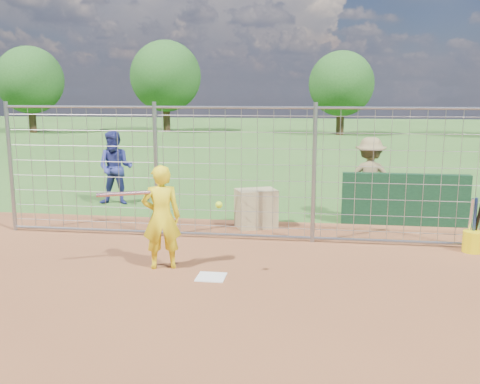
% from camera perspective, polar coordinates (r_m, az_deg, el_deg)
% --- Properties ---
extents(ground, '(100.00, 100.00, 0.00)m').
position_cam_1_polar(ground, '(8.42, -2.83, -8.67)').
color(ground, '#2D591E').
rests_on(ground, ground).
extents(infield_dirt, '(18.00, 18.00, 0.00)m').
position_cam_1_polar(infield_dirt, '(5.75, -8.86, -18.36)').
color(infield_dirt, brown).
rests_on(infield_dirt, ground).
extents(home_plate, '(0.43, 0.43, 0.02)m').
position_cam_1_polar(home_plate, '(8.23, -3.10, -9.05)').
color(home_plate, silver).
rests_on(home_plate, ground).
extents(dugout_wall, '(2.60, 0.20, 1.10)m').
position_cam_1_polar(dugout_wall, '(11.76, 17.16, -0.78)').
color(dugout_wall, '#11381E').
rests_on(dugout_wall, ground).
extents(batter, '(0.70, 0.57, 1.67)m').
position_cam_1_polar(batter, '(8.52, -8.38, -2.69)').
color(batter, yellow).
rests_on(batter, ground).
extents(bystander_a, '(0.95, 0.77, 1.84)m').
position_cam_1_polar(bystander_a, '(13.64, -13.13, 2.52)').
color(bystander_a, navy).
rests_on(bystander_a, ground).
extents(bystander_c, '(1.19, 0.71, 1.81)m').
position_cam_1_polar(bystander_c, '(12.10, 13.65, 1.42)').
color(bystander_c, olive).
rests_on(bystander_c, ground).
extents(equipment_bin, '(0.95, 0.82, 0.80)m').
position_cam_1_polar(equipment_bin, '(11.09, 1.73, -1.77)').
color(equipment_bin, tan).
rests_on(equipment_bin, ground).
extents(equipment_in_play, '(1.93, 0.43, 0.20)m').
position_cam_1_polar(equipment_in_play, '(8.21, -9.86, -0.45)').
color(equipment_in_play, silver).
rests_on(equipment_in_play, ground).
extents(bucket_with_bats, '(0.34, 0.36, 0.98)m').
position_cam_1_polar(bucket_with_bats, '(10.26, 23.57, -4.58)').
color(bucket_with_bats, yellow).
rests_on(bucket_with_bats, ground).
extents(backstop_fence, '(9.08, 0.08, 2.60)m').
position_cam_1_polar(backstop_fence, '(10.03, -0.72, 1.91)').
color(backstop_fence, gray).
rests_on(backstop_fence, ground).
extents(tree_line, '(44.66, 6.72, 6.48)m').
position_cam_1_polar(tree_line, '(35.97, 10.98, 11.93)').
color(tree_line, '#3F2B19').
rests_on(tree_line, ground).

